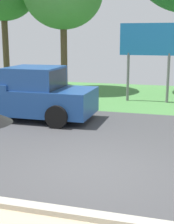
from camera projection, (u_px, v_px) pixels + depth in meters
ground_plane at (118, 136)px, 10.37m from camera, size 40.00×22.00×0.20m
pickup_truck at (23, 94)px, 12.29m from camera, size 5.20×2.28×1.88m
roadside_billboard at (149, 45)px, 15.01m from camera, size 2.60×0.12×3.50m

